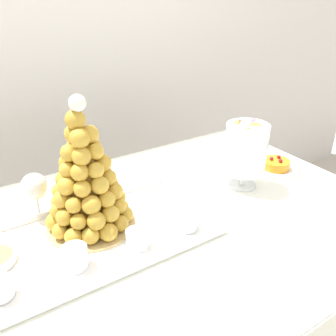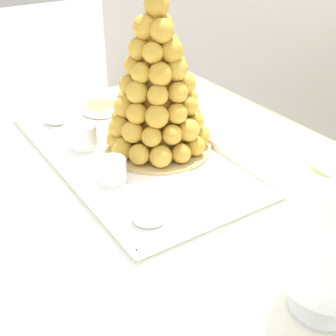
# 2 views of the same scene
# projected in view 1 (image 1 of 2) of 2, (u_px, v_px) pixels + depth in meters

# --- Properties ---
(backdrop_wall) EXTENTS (4.80, 0.10, 2.50)m
(backdrop_wall) POSITION_uv_depth(u_px,v_px,m) (47.00, 24.00, 1.65)
(backdrop_wall) COLOR silver
(backdrop_wall) RESTS_ON ground_plane
(buffet_table) EXTENTS (1.29, 0.94, 0.80)m
(buffet_table) POSITION_uv_depth(u_px,v_px,m) (173.00, 250.00, 1.12)
(buffet_table) COLOR brown
(buffet_table) RESTS_ON ground_plane
(serving_tray) EXTENTS (0.65, 0.34, 0.02)m
(serving_tray) POSITION_uv_depth(u_px,v_px,m) (93.00, 239.00, 0.97)
(serving_tray) COLOR white
(serving_tray) RESTS_ON buffet_table
(croquembouche) EXTENTS (0.25, 0.25, 0.38)m
(croquembouche) POSITION_uv_depth(u_px,v_px,m) (86.00, 180.00, 0.96)
(croquembouche) COLOR tan
(croquembouche) RESTS_ON serving_tray
(dessert_cup_left) EXTENTS (0.05, 0.05, 0.05)m
(dessert_cup_left) POSITION_uv_depth(u_px,v_px,m) (0.00, 289.00, 0.78)
(dessert_cup_left) COLOR silver
(dessert_cup_left) RESTS_ON serving_tray
(dessert_cup_mid_left) EXTENTS (0.06, 0.06, 0.06)m
(dessert_cup_mid_left) POSITION_uv_depth(u_px,v_px,m) (75.00, 258.00, 0.86)
(dessert_cup_mid_left) COLOR silver
(dessert_cup_mid_left) RESTS_ON serving_tray
(dessert_cup_centre) EXTENTS (0.06, 0.06, 0.05)m
(dessert_cup_centre) POSITION_uv_depth(u_px,v_px,m) (137.00, 239.00, 0.93)
(dessert_cup_centre) COLOR silver
(dessert_cup_centre) RESTS_ON serving_tray
(dessert_cup_mid_right) EXTENTS (0.06, 0.06, 0.05)m
(dessert_cup_mid_right) POSITION_uv_depth(u_px,v_px,m) (187.00, 221.00, 1.00)
(dessert_cup_mid_right) COLOR silver
(dessert_cup_mid_right) RESTS_ON serving_tray
(macaron_goblet) EXTENTS (0.14, 0.14, 0.24)m
(macaron_goblet) POSITION_uv_depth(u_px,v_px,m) (246.00, 149.00, 1.18)
(macaron_goblet) COLOR white
(macaron_goblet) RESTS_ON buffet_table
(fruit_tart_plate) EXTENTS (0.18, 0.18, 0.05)m
(fruit_tart_plate) POSITION_uv_depth(u_px,v_px,m) (276.00, 166.00, 1.34)
(fruit_tart_plate) COLOR white
(fruit_tart_plate) RESTS_ON buffet_table
(wine_glass) EXTENTS (0.07, 0.07, 0.15)m
(wine_glass) POSITION_uv_depth(u_px,v_px,m) (35.00, 188.00, 1.02)
(wine_glass) COLOR silver
(wine_glass) RESTS_ON buffet_table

